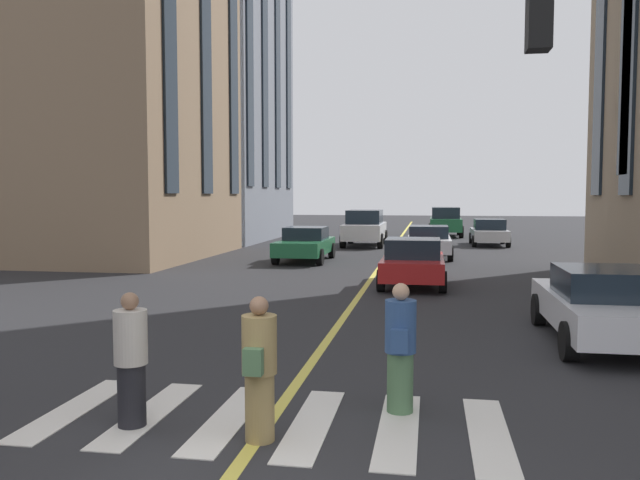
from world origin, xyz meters
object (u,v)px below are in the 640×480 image
at_px(car_green_near, 445,221).
at_px(car_silver_trailing, 489,232).
at_px(car_white_far, 429,241).
at_px(car_white_mid, 365,227).
at_px(pedestrian_near, 131,361).
at_px(car_red_oncoming, 413,262).
at_px(car_green_parked_b, 305,244).
at_px(pedestrian_far, 400,348).
at_px(car_white_parked_a, 604,304).
at_px(pedestrian_companion, 259,369).

relative_size(car_green_near, car_silver_trailing, 1.21).
relative_size(car_white_far, car_white_mid, 0.94).
height_order(car_white_mid, pedestrian_near, car_white_mid).
height_order(car_red_oncoming, car_green_near, car_green_near).
bearing_deg(car_white_far, car_green_near, -3.99).
relative_size(car_green_near, car_white_mid, 1.00).
xyz_separation_m(car_white_far, car_green_parked_b, (-2.20, 4.90, 0.00)).
xyz_separation_m(car_green_near, car_white_mid, (-8.69, 4.34, 0.00)).
distance_m(car_green_parked_b, car_white_mid, 8.25).
relative_size(car_green_parked_b, car_silver_trailing, 1.13).
bearing_deg(car_green_near, car_green_parked_b, 160.57).
bearing_deg(car_green_parked_b, car_green_near, -19.43).
height_order(car_green_near, pedestrian_far, car_green_near).
height_order(car_silver_trailing, pedestrian_far, pedestrian_far).
xyz_separation_m(car_green_parked_b, car_white_parked_a, (-13.19, -8.03, 0.00)).
relative_size(car_green_near, pedestrian_companion, 2.98).
distance_m(car_green_parked_b, car_silver_trailing, 12.43).
relative_size(car_white_parked_a, car_white_mid, 0.94).
relative_size(pedestrian_companion, pedestrian_far, 0.99).
height_order(car_silver_trailing, pedestrian_companion, pedestrian_companion).
distance_m(car_white_parked_a, car_white_mid, 22.24).
distance_m(car_white_far, car_silver_trailing, 7.93).
height_order(car_red_oncoming, pedestrian_far, pedestrian_far).
height_order(car_red_oncoming, car_white_mid, car_white_mid).
xyz_separation_m(car_green_near, car_white_parked_a, (-29.98, -2.11, -0.27)).
bearing_deg(car_white_far, pedestrian_far, 179.17).
bearing_deg(pedestrian_far, car_white_mid, 6.77).
relative_size(car_white_far, car_silver_trailing, 1.13).
bearing_deg(pedestrian_far, car_silver_trailing, -7.20).
height_order(car_white_mid, pedestrian_far, car_white_mid).
distance_m(car_red_oncoming, car_white_far, 8.65).
bearing_deg(pedestrian_near, car_white_mid, 0.06).
relative_size(car_red_oncoming, pedestrian_near, 2.51).
bearing_deg(car_white_far, car_red_oncoming, 177.16).
height_order(car_white_far, car_silver_trailing, car_silver_trailing).
height_order(car_green_near, pedestrian_near, car_green_near).
height_order(car_green_near, car_white_mid, same).
height_order(car_red_oncoming, car_white_far, car_red_oncoming).
relative_size(car_green_near, pedestrian_near, 3.03).
bearing_deg(car_white_parked_a, pedestrian_far, 141.62).
distance_m(car_red_oncoming, car_green_near, 23.27).
bearing_deg(car_white_far, car_silver_trailing, -23.20).
relative_size(car_green_near, pedestrian_far, 2.95).
xyz_separation_m(car_white_mid, pedestrian_companion, (-26.75, -1.59, -0.18)).
relative_size(car_red_oncoming, pedestrian_companion, 2.47).
bearing_deg(car_red_oncoming, car_green_parked_b, 34.78).
distance_m(car_green_near, pedestrian_far, 34.31).
bearing_deg(car_green_near, pedestrian_companion, 175.56).
relative_size(car_red_oncoming, car_white_mid, 0.83).
relative_size(car_white_far, pedestrian_companion, 2.79).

